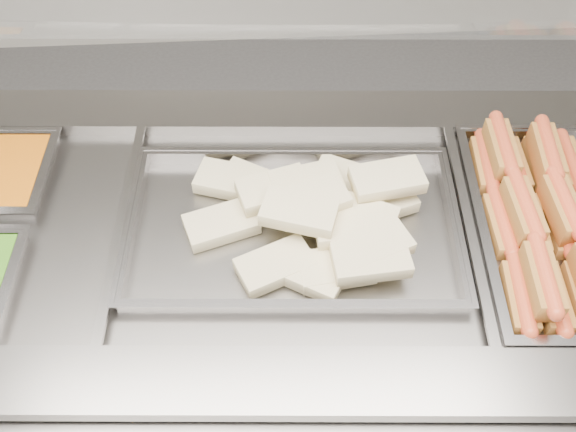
{
  "coord_description": "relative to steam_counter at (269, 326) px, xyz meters",
  "views": [
    {
      "loc": [
        -0.0,
        -0.46,
        2.17
      ],
      "look_at": [
        0.05,
        0.45,
        1.02
      ],
      "focal_mm": 40.0,
      "sensor_mm": 36.0,
      "label": 1
    }
  ],
  "objects": [
    {
      "name": "steam_counter",
      "position": [
        0.0,
        0.0,
        0.0
      ],
      "size": [
        2.13,
        1.04,
        1.0
      ],
      "color": "gray",
      "rests_on": "ground"
    },
    {
      "name": "sneeze_guard",
      "position": [
        0.01,
        0.24,
        0.9
      ],
      "size": [
        1.84,
        0.43,
        0.49
      ],
      "color": "silver",
      "rests_on": "steam_counter"
    },
    {
      "name": "pan_hotdogs",
      "position": [
        0.69,
        -0.04,
        0.45
      ],
      "size": [
        0.41,
        0.63,
        0.11
      ],
      "color": "gray",
      "rests_on": "steam_counter"
    },
    {
      "name": "pan_wraps",
      "position": [
        0.07,
        -0.0,
        0.47
      ],
      "size": [
        0.78,
        0.49,
        0.08
      ],
      "color": "gray",
      "rests_on": "steam_counter"
    },
    {
      "name": "hotdogs_in_buns",
      "position": [
        0.65,
        -0.04,
        0.5
      ],
      "size": [
        0.3,
        0.59,
        0.13
      ],
      "color": "brown",
      "rests_on": "pan_hotdogs"
    },
    {
      "name": "tortilla_wraps",
      "position": [
        0.12,
        -0.0,
        0.52
      ],
      "size": [
        0.57,
        0.43,
        0.11
      ],
      "color": "beige",
      "rests_on": "pan_wraps"
    }
  ]
}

